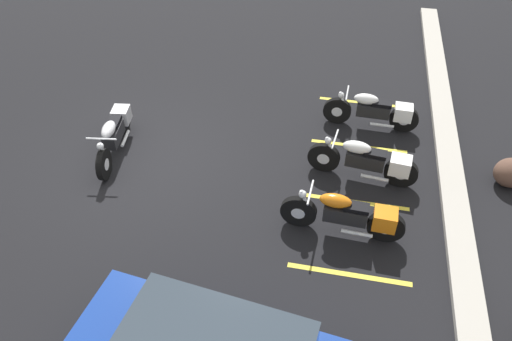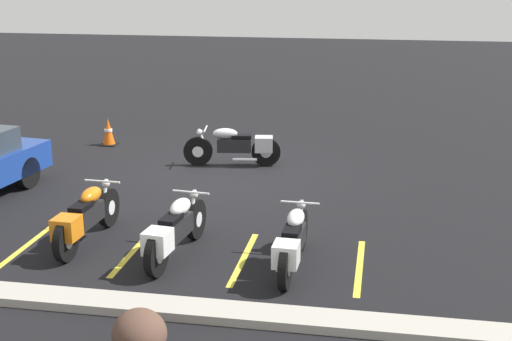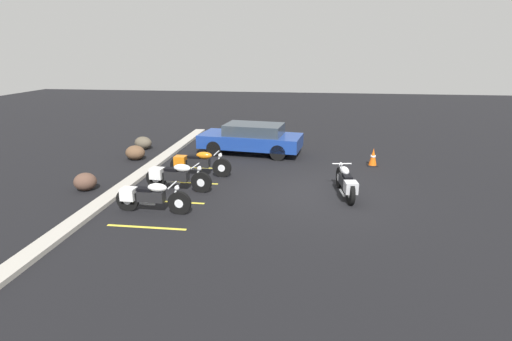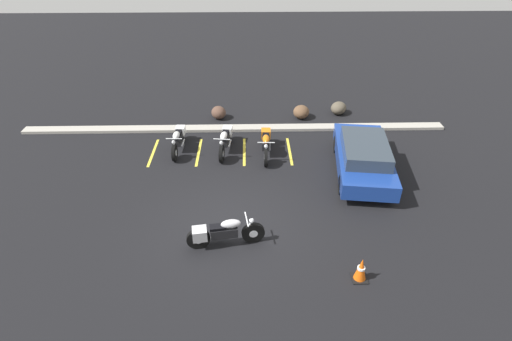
# 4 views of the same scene
# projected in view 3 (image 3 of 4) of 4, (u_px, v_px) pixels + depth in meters

# --- Properties ---
(ground) EXTENTS (60.00, 60.00, 0.00)m
(ground) POSITION_uv_depth(u_px,v_px,m) (320.00, 193.00, 12.56)
(ground) COLOR black
(motorcycle_silver_featured) EXTENTS (2.18, 0.70, 0.86)m
(motorcycle_silver_featured) POSITION_uv_depth(u_px,v_px,m) (346.00, 182.00, 12.14)
(motorcycle_silver_featured) COLOR black
(motorcycle_silver_featured) RESTS_ON ground
(parked_bike_0) EXTENTS (0.61, 2.16, 0.85)m
(parked_bike_0) POSITION_uv_depth(u_px,v_px,m) (149.00, 197.00, 10.97)
(parked_bike_0) COLOR black
(parked_bike_0) RESTS_ON ground
(parked_bike_1) EXTENTS (0.66, 2.22, 0.88)m
(parked_bike_1) POSITION_uv_depth(u_px,v_px,m) (175.00, 176.00, 12.70)
(parked_bike_1) COLOR black
(parked_bike_1) RESTS_ON ground
(parked_bike_2) EXTENTS (0.63, 2.24, 0.88)m
(parked_bike_2) POSITION_uv_depth(u_px,v_px,m) (197.00, 163.00, 14.15)
(parked_bike_2) COLOR black
(parked_bike_2) RESTS_ON ground
(car_blue) EXTENTS (2.33, 4.49, 1.29)m
(car_blue) POSITION_uv_depth(u_px,v_px,m) (251.00, 138.00, 17.10)
(car_blue) COLOR black
(car_blue) RESTS_ON ground
(concrete_curb) EXTENTS (18.00, 0.50, 0.12)m
(concrete_curb) POSITION_uv_depth(u_px,v_px,m) (129.00, 182.00, 13.35)
(concrete_curb) COLOR #A8A399
(concrete_curb) RESTS_ON ground
(landscape_rock_0) EXTENTS (1.00, 1.06, 0.56)m
(landscape_rock_0) POSITION_uv_depth(u_px,v_px,m) (143.00, 143.00, 17.99)
(landscape_rock_0) COLOR brown
(landscape_rock_0) RESTS_ON ground
(landscape_rock_1) EXTENTS (0.85, 0.91, 0.59)m
(landscape_rock_1) POSITION_uv_depth(u_px,v_px,m) (135.00, 153.00, 16.25)
(landscape_rock_1) COLOR brown
(landscape_rock_1) RESTS_ON ground
(landscape_rock_2) EXTENTS (0.90, 0.92, 0.57)m
(landscape_rock_2) POSITION_uv_depth(u_px,v_px,m) (85.00, 182.00, 12.72)
(landscape_rock_2) COLOR brown
(landscape_rock_2) RESTS_ON ground
(traffic_cone) EXTENTS (0.40, 0.40, 0.69)m
(traffic_cone) POSITION_uv_depth(u_px,v_px,m) (373.00, 157.00, 15.40)
(traffic_cone) COLOR black
(traffic_cone) RESTS_ON ground
(stall_line_0) EXTENTS (0.10, 2.10, 0.00)m
(stall_line_0) POSITION_uv_depth(u_px,v_px,m) (146.00, 227.00, 10.14)
(stall_line_0) COLOR gold
(stall_line_0) RESTS_ON ground
(stall_line_1) EXTENTS (0.10, 2.10, 0.00)m
(stall_line_1) POSITION_uv_depth(u_px,v_px,m) (170.00, 202.00, 11.82)
(stall_line_1) COLOR gold
(stall_line_1) RESTS_ON ground
(stall_line_2) EXTENTS (0.10, 2.10, 0.00)m
(stall_line_2) POSITION_uv_depth(u_px,v_px,m) (188.00, 183.00, 13.51)
(stall_line_2) COLOR gold
(stall_line_2) RESTS_ON ground
(stall_line_3) EXTENTS (0.10, 2.10, 0.00)m
(stall_line_3) POSITION_uv_depth(u_px,v_px,m) (202.00, 168.00, 15.20)
(stall_line_3) COLOR gold
(stall_line_3) RESTS_ON ground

